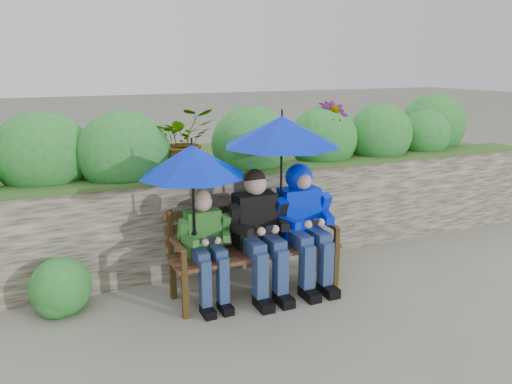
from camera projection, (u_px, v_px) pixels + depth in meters
name	position (u px, v px, depth m)	size (l,w,h in m)	color
ground	(260.00, 291.00, 4.76)	(60.00, 60.00, 0.00)	slate
garden_backdrop	(202.00, 189.00, 5.97)	(8.00, 2.86, 1.79)	#473E32
park_bench	(253.00, 242.00, 4.67)	(1.60, 0.47, 0.84)	#3A2910
boy_left	(206.00, 242.00, 4.40)	(0.46, 0.53, 1.03)	#245B18
boy_middle	(259.00, 228.00, 4.57)	(0.56, 0.65, 1.17)	black
boy_right	(303.00, 216.00, 4.75)	(0.57, 0.69, 1.18)	#0313E0
umbrella_left	(192.00, 161.00, 4.17)	(0.91, 0.91, 0.85)	#001DC7
umbrella_right	(282.00, 131.00, 4.49)	(1.09, 1.09, 1.04)	#001DC7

